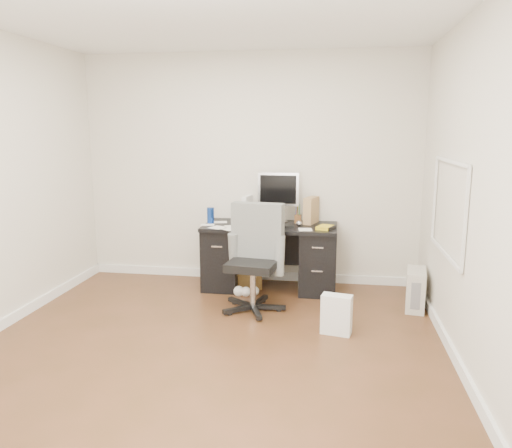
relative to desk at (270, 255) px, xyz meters
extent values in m
plane|color=#452D16|center=(-0.30, -1.65, -0.40)|extent=(4.00, 4.00, 0.00)
cube|color=beige|center=(-0.30, 0.35, 0.95)|extent=(4.00, 0.02, 2.70)
cube|color=beige|center=(-0.30, -3.65, 0.95)|extent=(4.00, 0.02, 2.70)
cube|color=beige|center=(1.70, -1.65, 0.95)|extent=(0.02, 4.00, 2.70)
cube|color=white|center=(-0.30, -1.65, 2.30)|extent=(4.00, 4.00, 0.02)
cube|color=white|center=(-0.30, 0.33, -0.35)|extent=(4.00, 0.03, 0.10)
cube|color=white|center=(1.69, -1.65, -0.35)|extent=(0.03, 4.00, 0.10)
cube|color=black|center=(0.00, 0.00, 0.33)|extent=(1.50, 0.70, 0.04)
cube|color=black|center=(-0.55, 0.00, -0.04)|extent=(0.40, 0.60, 0.71)
cube|color=black|center=(0.55, 0.00, -0.04)|extent=(0.40, 0.60, 0.71)
cube|color=black|center=(0.00, 0.33, 0.06)|extent=(0.70, 0.03, 0.51)
cube|color=black|center=(0.04, -0.12, 0.36)|extent=(0.48, 0.22, 0.03)
sphere|color=#B0B0B5|center=(0.33, -0.03, 0.38)|extent=(0.07, 0.07, 0.06)
cylinder|color=#163B9B|center=(-0.69, -0.01, 0.44)|extent=(0.10, 0.10, 0.18)
cube|color=silver|center=(-0.30, 0.24, 0.50)|extent=(0.15, 0.27, 0.29)
cube|color=#956A48|center=(0.45, 0.18, 0.50)|extent=(0.21, 0.29, 0.30)
cube|color=gold|center=(0.63, -0.14, 0.37)|extent=(0.22, 0.24, 0.03)
cube|color=#A9A498|center=(1.56, -0.43, -0.19)|extent=(0.24, 0.43, 0.41)
cube|color=silver|center=(0.76, -1.20, -0.22)|extent=(0.30, 0.24, 0.36)
cube|color=#492D16|center=(-0.32, 0.05, -0.21)|extent=(0.47, 0.47, 0.38)
cube|color=slate|center=(0.50, 0.17, -0.31)|extent=(0.35, 0.31, 0.18)
camera|label=1|loc=(0.71, -5.50, 1.42)|focal=35.00mm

